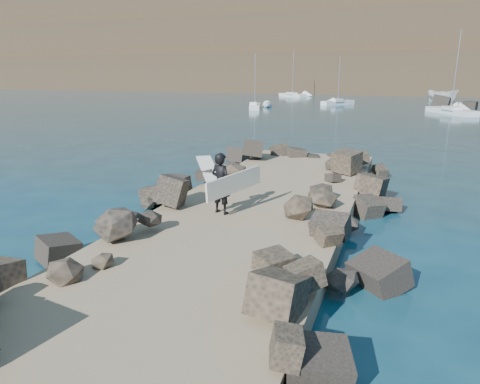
% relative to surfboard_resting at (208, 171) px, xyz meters
% --- Properties ---
extents(ground, '(800.00, 800.00, 0.00)m').
position_rel_surfboard_resting_xyz_m(ground, '(2.90, -3.06, -1.04)').
color(ground, '#0F384C').
rests_on(ground, ground).
extents(jetty, '(6.00, 26.00, 0.60)m').
position_rel_surfboard_resting_xyz_m(jetty, '(2.90, -5.06, -0.74)').
color(jetty, '#8C7759').
rests_on(jetty, ground).
extents(riprap_left, '(2.60, 22.00, 1.00)m').
position_rel_surfboard_resting_xyz_m(riprap_left, '(0.00, -4.56, -0.54)').
color(riprap_left, black).
rests_on(riprap_left, ground).
extents(riprap_right, '(2.60, 22.00, 1.00)m').
position_rel_surfboard_resting_xyz_m(riprap_right, '(5.80, -4.56, -0.54)').
color(riprap_right, black).
rests_on(riprap_right, ground).
extents(headland, '(360.00, 140.00, 32.00)m').
position_rel_surfboard_resting_xyz_m(headland, '(12.90, 156.94, 14.96)').
color(headland, '#2D4919').
rests_on(headland, ground).
extents(surfboard_resting, '(1.93, 2.37, 0.08)m').
position_rel_surfboard_resting_xyz_m(surfboard_resting, '(0.00, 0.00, 0.00)').
color(surfboard_resting, white).
rests_on(surfboard_resting, riprap_left).
extents(boat_imported, '(5.83, 5.15, 2.20)m').
position_rel_surfboard_resting_xyz_m(boat_imported, '(13.42, 67.94, 0.06)').
color(boat_imported, white).
rests_on(boat_imported, ground).
extents(surfer_with_board, '(1.34, 2.27, 1.94)m').
position_rel_surfboard_resting_xyz_m(surfer_with_board, '(2.15, -3.57, 0.54)').
color(surfer_with_board, black).
rests_on(surfer_with_board, jetty).
extents(sailboat_c, '(5.61, 8.36, 10.07)m').
position_rel_surfboard_resting_xyz_m(sailboat_c, '(12.81, 44.20, -0.69)').
color(sailboat_c, white).
rests_on(sailboat_c, ground).
extents(sailboat_a, '(3.10, 6.38, 7.62)m').
position_rel_surfboard_resting_xyz_m(sailboat_a, '(-12.60, 43.21, -0.69)').
color(sailboat_a, white).
rests_on(sailboat_a, ground).
extents(sailboat_e, '(7.18, 6.87, 9.71)m').
position_rel_surfboard_resting_xyz_m(sailboat_e, '(-15.39, 76.69, -0.69)').
color(sailboat_e, white).
rests_on(sailboat_e, ground).
extents(sailboat_b, '(4.80, 5.77, 7.56)m').
position_rel_surfboard_resting_xyz_m(sailboat_b, '(-2.70, 55.51, -0.69)').
color(sailboat_b, white).
rests_on(sailboat_b, ground).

